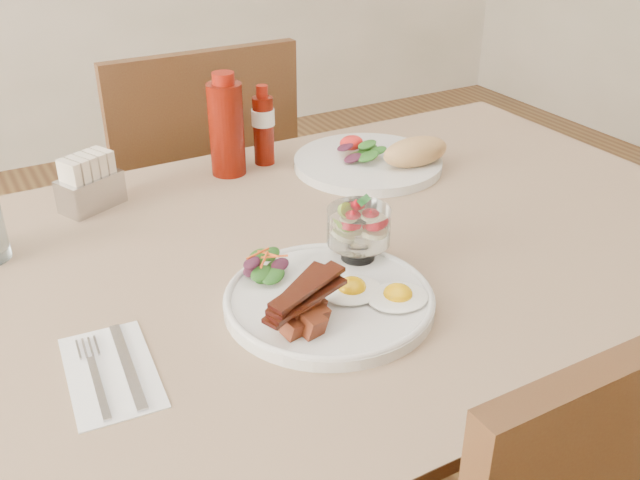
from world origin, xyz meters
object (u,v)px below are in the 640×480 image
Objects in this scene: second_plate at (379,159)px; sugar_caddy at (90,185)px; fruit_cup at (358,226)px; ketchup_bottle at (226,127)px; table at (337,292)px; main_plate at (329,301)px; hot_sauce_bottle at (263,126)px; chair_far at (197,210)px.

sugar_caddy is at bearing 169.38° from second_plate.
fruit_cup is 0.48× the size of ketchup_bottle.
second_plate reaches higher than table.
main_plate is at bearing -131.36° from second_plate.
second_plate is at bearing -36.23° from hot_sauce_bottle.
second_plate reaches higher than main_plate.
fruit_cup reaches higher than sugar_caddy.
hot_sauce_bottle is at bearing -18.95° from sugar_caddy.
ketchup_bottle is at bearing 155.19° from second_plate.
table is at bearing 55.36° from main_plate.
main_plate is 0.12m from fruit_cup.
chair_far is at bearing 116.13° from second_plate.
sugar_caddy is at bearing 113.66° from main_plate.
chair_far is at bearing 24.87° from sugar_caddy.
table is 8.67× the size of hot_sauce_bottle.
sugar_caddy is at bearing -130.50° from chair_far.
fruit_cup is 0.41m from ketchup_bottle.
chair_far is at bearing 83.07° from main_plate.
chair_far reaches higher than hot_sauce_bottle.
second_plate is at bearing -24.81° from ketchup_bottle.
hot_sauce_bottle is (0.14, 0.49, 0.07)m from main_plate.
table is 0.68m from chair_far.
main_plate is 1.47× the size of ketchup_bottle.
sugar_caddy is (-0.30, -0.35, 0.27)m from chair_far.
chair_far is 0.46m from ketchup_bottle.
ketchup_bottle is (-0.26, 0.12, 0.07)m from second_plate.
chair_far is (0.00, 0.66, -0.14)m from table.
second_plate is 0.23m from hot_sauce_bottle.
sugar_caddy reaches higher than table.
fruit_cup is 0.78× the size of sugar_caddy.
sugar_caddy is (-0.30, 0.31, 0.13)m from table.
fruit_cup is at bearing -90.89° from chair_far.
ketchup_bottle is 1.63× the size of sugar_caddy.
table is 1.43× the size of chair_far.
table is 4.71× the size of second_plate.
ketchup_bottle is at bearing 82.94° from main_plate.
main_plate is (-0.10, -0.14, 0.10)m from table.
ketchup_bottle reaches higher than fruit_cup.
fruit_cup is (-0.01, -0.74, 0.29)m from chair_far.
ketchup_bottle is at bearing 93.77° from fruit_cup.
chair_far is at bearing 90.00° from table.
second_plate is at bearing 48.64° from main_plate.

